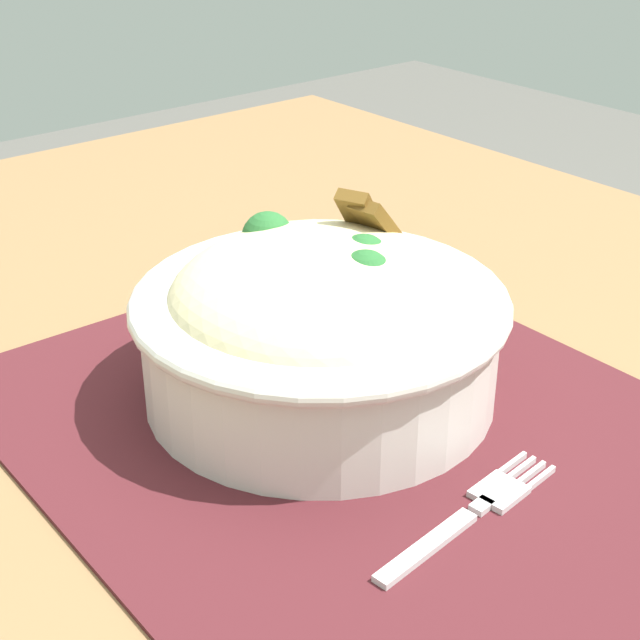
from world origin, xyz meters
TOP-DOWN VIEW (x-y plane):
  - table at (0.00, 0.00)m, footprint 1.31×0.93m
  - placemat at (-0.04, -0.00)m, footprint 0.45×0.35m
  - bowl at (-0.09, 0.01)m, footprint 0.23×0.23m
  - fork at (0.05, -0.01)m, footprint 0.03×0.13m

SIDE VIEW (x-z plane):
  - table at x=0.00m, z-range 0.30..1.00m
  - placemat at x=-0.04m, z-range 0.70..0.71m
  - fork at x=0.05m, z-range 0.71..0.71m
  - bowl at x=-0.09m, z-range 0.70..0.81m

